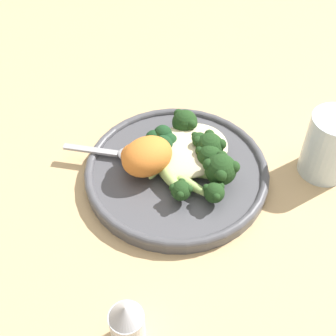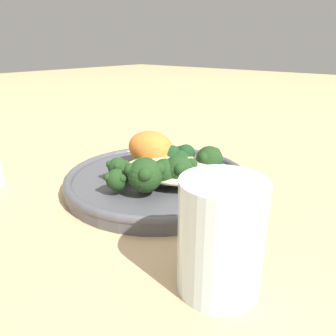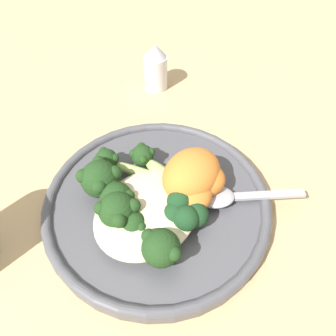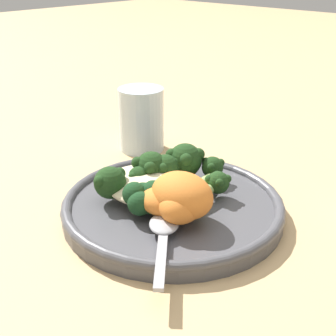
{
  "view_description": "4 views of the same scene",
  "coord_description": "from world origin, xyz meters",
  "px_view_note": "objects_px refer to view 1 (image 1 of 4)",
  "views": [
    {
      "loc": [
        0.26,
        0.33,
        0.49
      ],
      "look_at": [
        0.0,
        0.0,
        0.03
      ],
      "focal_mm": 50.0,
      "sensor_mm": 36.0,
      "label": 1
    },
    {
      "loc": [
        -0.29,
        0.31,
        0.19
      ],
      "look_at": [
        -0.03,
        -0.0,
        0.03
      ],
      "focal_mm": 35.0,
      "sensor_mm": 36.0,
      "label": 2
    },
    {
      "loc": [
        -0.17,
        -0.14,
        0.31
      ],
      "look_at": [
        0.0,
        -0.0,
        0.06
      ],
      "focal_mm": 35.0,
      "sensor_mm": 36.0,
      "label": 3
    },
    {
      "loc": [
        0.3,
        -0.34,
        0.27
      ],
      "look_at": [
        -0.02,
        0.0,
        0.06
      ],
      "focal_mm": 50.0,
      "sensor_mm": 36.0,
      "label": 4
    }
  ],
  "objects_px": {
    "broccoli_stalk_0": "(173,180)",
    "water_glass": "(329,146)",
    "broccoli_stalk_2": "(210,172)",
    "quinoa_mound": "(188,150)",
    "spoon": "(124,154)",
    "broccoli_stalk_5": "(197,151)",
    "broccoli_stalk_6": "(187,149)",
    "salt_shaker": "(127,324)",
    "broccoli_stalk_3": "(211,169)",
    "broccoli_stalk_4": "(198,158)",
    "sweet_potato_chunk_1": "(141,158)",
    "kale_tuft": "(161,141)",
    "broccoli_stalk_7": "(179,133)",
    "plate": "(178,173)",
    "broccoli_stalk_1": "(200,186)",
    "sweet_potato_chunk_2": "(152,154)",
    "sweet_potato_chunk_0": "(147,156)"
  },
  "relations": [
    {
      "from": "broccoli_stalk_0",
      "to": "water_glass",
      "type": "height_order",
      "value": "water_glass"
    },
    {
      "from": "broccoli_stalk_2",
      "to": "quinoa_mound",
      "type": "bearing_deg",
      "value": 138.59
    },
    {
      "from": "spoon",
      "to": "broccoli_stalk_5",
      "type": "bearing_deg",
      "value": -173.11
    },
    {
      "from": "broccoli_stalk_2",
      "to": "broccoli_stalk_6",
      "type": "relative_size",
      "value": 0.96
    },
    {
      "from": "salt_shaker",
      "to": "broccoli_stalk_6",
      "type": "bearing_deg",
      "value": -143.22
    },
    {
      "from": "broccoli_stalk_3",
      "to": "broccoli_stalk_5",
      "type": "relative_size",
      "value": 0.95
    },
    {
      "from": "broccoli_stalk_4",
      "to": "water_glass",
      "type": "height_order",
      "value": "water_glass"
    },
    {
      "from": "sweet_potato_chunk_1",
      "to": "spoon",
      "type": "distance_m",
      "value": 0.04
    },
    {
      "from": "spoon",
      "to": "water_glass",
      "type": "height_order",
      "value": "water_glass"
    },
    {
      "from": "broccoli_stalk_2",
      "to": "broccoli_stalk_4",
      "type": "xyz_separation_m",
      "value": [
        -0.0,
        -0.03,
        0.0
      ]
    },
    {
      "from": "broccoli_stalk_2",
      "to": "water_glass",
      "type": "distance_m",
      "value": 0.17
    },
    {
      "from": "broccoli_stalk_2",
      "to": "broccoli_stalk_5",
      "type": "height_order",
      "value": "broccoli_stalk_5"
    },
    {
      "from": "broccoli_stalk_3",
      "to": "kale_tuft",
      "type": "height_order",
      "value": "broccoli_stalk_3"
    },
    {
      "from": "broccoli_stalk_6",
      "to": "broccoli_stalk_7",
      "type": "distance_m",
      "value": 0.03
    },
    {
      "from": "broccoli_stalk_5",
      "to": "kale_tuft",
      "type": "height_order",
      "value": "broccoli_stalk_5"
    },
    {
      "from": "broccoli_stalk_0",
      "to": "broccoli_stalk_6",
      "type": "bearing_deg",
      "value": 133.26
    },
    {
      "from": "broccoli_stalk_0",
      "to": "broccoli_stalk_3",
      "type": "relative_size",
      "value": 0.85
    },
    {
      "from": "plate",
      "to": "salt_shaker",
      "type": "relative_size",
      "value": 3.43
    },
    {
      "from": "salt_shaker",
      "to": "kale_tuft",
      "type": "bearing_deg",
      "value": -135.08
    },
    {
      "from": "broccoli_stalk_1",
      "to": "kale_tuft",
      "type": "distance_m",
      "value": 0.09
    },
    {
      "from": "salt_shaker",
      "to": "broccoli_stalk_3",
      "type": "bearing_deg",
      "value": -153.45
    },
    {
      "from": "sweet_potato_chunk_2",
      "to": "kale_tuft",
      "type": "xyz_separation_m",
      "value": [
        -0.02,
        -0.01,
        -0.0
      ]
    },
    {
      "from": "kale_tuft",
      "to": "water_glass",
      "type": "height_order",
      "value": "water_glass"
    },
    {
      "from": "broccoli_stalk_7",
      "to": "sweet_potato_chunk_2",
      "type": "height_order",
      "value": "broccoli_stalk_7"
    },
    {
      "from": "broccoli_stalk_4",
      "to": "sweet_potato_chunk_0",
      "type": "height_order",
      "value": "sweet_potato_chunk_0"
    },
    {
      "from": "broccoli_stalk_5",
      "to": "sweet_potato_chunk_0",
      "type": "relative_size",
      "value": 1.68
    },
    {
      "from": "broccoli_stalk_1",
      "to": "salt_shaker",
      "type": "distance_m",
      "value": 0.2
    },
    {
      "from": "broccoli_stalk_6",
      "to": "sweet_potato_chunk_0",
      "type": "height_order",
      "value": "sweet_potato_chunk_0"
    },
    {
      "from": "water_glass",
      "to": "salt_shaker",
      "type": "relative_size",
      "value": 1.29
    },
    {
      "from": "kale_tuft",
      "to": "spoon",
      "type": "distance_m",
      "value": 0.05
    },
    {
      "from": "quinoa_mound",
      "to": "sweet_potato_chunk_0",
      "type": "distance_m",
      "value": 0.06
    },
    {
      "from": "sweet_potato_chunk_2",
      "to": "plate",
      "type": "bearing_deg",
      "value": 124.75
    },
    {
      "from": "broccoli_stalk_5",
      "to": "broccoli_stalk_6",
      "type": "height_order",
      "value": "broccoli_stalk_5"
    },
    {
      "from": "broccoli_stalk_1",
      "to": "salt_shaker",
      "type": "relative_size",
      "value": 1.52
    },
    {
      "from": "sweet_potato_chunk_0",
      "to": "kale_tuft",
      "type": "bearing_deg",
      "value": -153.19
    },
    {
      "from": "broccoli_stalk_3",
      "to": "spoon",
      "type": "relative_size",
      "value": 1.08
    },
    {
      "from": "broccoli_stalk_1",
      "to": "broccoli_stalk_2",
      "type": "distance_m",
      "value": 0.02
    },
    {
      "from": "plate",
      "to": "sweet_potato_chunk_2",
      "type": "height_order",
      "value": "sweet_potato_chunk_2"
    },
    {
      "from": "broccoli_stalk_4",
      "to": "broccoli_stalk_6",
      "type": "height_order",
      "value": "broccoli_stalk_4"
    },
    {
      "from": "broccoli_stalk_7",
      "to": "spoon",
      "type": "height_order",
      "value": "broccoli_stalk_7"
    },
    {
      "from": "plate",
      "to": "spoon",
      "type": "distance_m",
      "value": 0.08
    },
    {
      "from": "broccoli_stalk_3",
      "to": "broccoli_stalk_6",
      "type": "xyz_separation_m",
      "value": [
        -0.0,
        -0.05,
        -0.01
      ]
    },
    {
      "from": "kale_tuft",
      "to": "water_glass",
      "type": "relative_size",
      "value": 0.49
    },
    {
      "from": "kale_tuft",
      "to": "sweet_potato_chunk_1",
      "type": "bearing_deg",
      "value": 14.98
    },
    {
      "from": "broccoli_stalk_5",
      "to": "water_glass",
      "type": "bearing_deg",
      "value": -16.4
    },
    {
      "from": "broccoli_stalk_6",
      "to": "spoon",
      "type": "relative_size",
      "value": 0.93
    },
    {
      "from": "broccoli_stalk_1",
      "to": "salt_shaker",
      "type": "xyz_separation_m",
      "value": [
        0.18,
        0.09,
        0.0
      ]
    },
    {
      "from": "plate",
      "to": "broccoli_stalk_5",
      "type": "bearing_deg",
      "value": 173.34
    },
    {
      "from": "salt_shaker",
      "to": "broccoli_stalk_5",
      "type": "bearing_deg",
      "value": -146.76
    },
    {
      "from": "broccoli_stalk_5",
      "to": "salt_shaker",
      "type": "relative_size",
      "value": 1.62
    }
  ]
}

